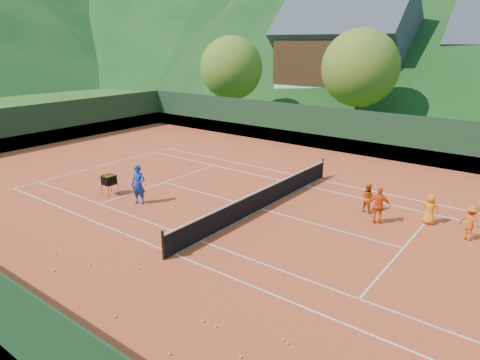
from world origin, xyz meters
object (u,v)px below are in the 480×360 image
Objects in this scene: student_b at (379,206)px; ball_hopper at (109,180)px; student_c at (430,209)px; student_a at (367,198)px; coach at (139,185)px; chalet_left at (344,57)px; tennis_net at (261,199)px; student_d at (470,222)px.

ball_hopper is at bearing -0.99° from student_b.
student_c is at bearing -165.90° from student_b.
student_a is at bearing -70.88° from student_b.
student_a is at bearing 9.62° from coach.
coach is 33.63m from chalet_left.
student_b is 0.11× the size of chalet_left.
tennis_net is 7.69m from ball_hopper.
student_b is 1.22× the size of student_c.
student_c is (11.44, 5.83, -0.29)m from coach.
student_d reaches higher than ball_hopper.
coach is 1.87× the size of ball_hopper.
student_c is at bearing -162.37° from student_a.
student_a is 4.23m from student_d.
chalet_left is (-14.79, 28.35, 4.84)m from student_b.
student_b is 1.10× the size of student_d.
student_a is 0.92× the size of student_d.
student_d is 16.09m from ball_hopper.
student_d is at bearing 167.66° from student_b.
ball_hopper is (-11.86, -4.65, -0.04)m from student_b.
tennis_net is at bearing 20.04° from student_c.
student_b reaches higher than tennis_net.
chalet_left reaches higher than student_a.
student_c is at bearing 24.15° from tennis_net.
coach is 1.45× the size of student_c.
coach is at bearing -149.42° from tennis_net.
coach is 1.30× the size of student_d.
coach is at bearing 40.15° from student_d.
student_a is 1.03× the size of student_c.
student_d is at bearing -0.88° from coach.
student_c is at bearing 23.54° from ball_hopper.
student_d is at bearing 15.39° from tennis_net.
student_c is at bearing 4.61° from coach.
student_a is 0.84× the size of student_b.
tennis_net reaches higher than ball_hopper.
chalet_left reaches higher than student_c.
student_b is 32.34m from chalet_left.
student_b is 3.40m from student_d.
coach reaches higher than student_b.
coach is at bearing 22.91° from student_c.
student_b is at bearing 21.39° from ball_hopper.
coach is 1.19× the size of student_b.
student_c reaches higher than tennis_net.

